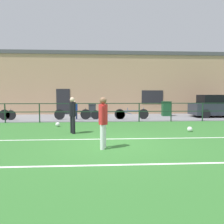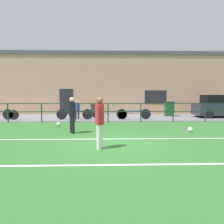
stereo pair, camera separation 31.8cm
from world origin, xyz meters
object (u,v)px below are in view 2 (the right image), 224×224
(parked_car_red, at_px, (222,107))
(spectator_child, at_px, (77,109))
(soccer_ball_spare, at_px, (59,124))
(trash_bin_1, at_px, (95,110))
(bicycle_parked_0, at_px, (134,114))
(player_goalkeeper, at_px, (72,113))
(soccer_ball_match, at_px, (190,130))
(bicycle_parked_3, at_px, (2,115))
(trash_bin_0, at_px, (169,109))
(bicycle_parked_2, at_px, (110,115))
(player_striker, at_px, (100,120))
(bicycle_parked_1, at_px, (75,114))

(parked_car_red, bearing_deg, spectator_child, -174.44)
(soccer_ball_spare, height_order, trash_bin_1, trash_bin_1)
(bicycle_parked_0, bearing_deg, player_goalkeeper, -123.63)
(soccer_ball_match, bearing_deg, soccer_ball_spare, 162.80)
(bicycle_parked_3, distance_m, trash_bin_1, 6.17)
(player_goalkeeper, xyz_separation_m, trash_bin_0, (6.30, 7.01, -0.31))
(bicycle_parked_2, bearing_deg, spectator_child, 177.05)
(soccer_ball_match, relative_size, bicycle_parked_2, 0.10)
(spectator_child, xyz_separation_m, bicycle_parked_2, (2.18, -0.11, -0.38))
(trash_bin_0, height_order, trash_bin_1, trash_bin_0)
(player_striker, relative_size, soccer_ball_match, 7.08)
(bicycle_parked_2, bearing_deg, trash_bin_1, 126.92)
(trash_bin_0, bearing_deg, spectator_child, -164.29)
(player_goalkeeper, bearing_deg, soccer_ball_match, 65.24)
(soccer_ball_match, bearing_deg, player_striker, -144.45)
(bicycle_parked_1, bearing_deg, player_goalkeeper, -83.51)
(player_goalkeeper, bearing_deg, player_striker, -1.36)
(player_goalkeeper, height_order, trash_bin_0, player_goalkeeper)
(spectator_child, distance_m, trash_bin_1, 1.73)
(soccer_ball_match, height_order, bicycle_parked_1, bicycle_parked_1)
(bicycle_parked_0, bearing_deg, parked_car_red, 9.68)
(soccer_ball_match, relative_size, trash_bin_0, 0.21)
(player_striker, height_order, bicycle_parked_2, player_striker)
(bicycle_parked_0, bearing_deg, soccer_ball_spare, -145.66)
(soccer_ball_spare, bearing_deg, bicycle_parked_3, 145.39)
(bicycle_parked_2, height_order, trash_bin_0, trash_bin_0)
(bicycle_parked_0, bearing_deg, soccer_ball_match, -68.62)
(bicycle_parked_2, height_order, bicycle_parked_3, bicycle_parked_3)
(player_striker, relative_size, bicycle_parked_1, 0.68)
(bicycle_parked_1, xyz_separation_m, trash_bin_1, (1.26, 1.43, 0.12))
(soccer_ball_spare, bearing_deg, player_striker, -64.71)
(spectator_child, bearing_deg, bicycle_parked_3, -0.16)
(spectator_child, relative_size, trash_bin_0, 1.11)
(soccer_ball_match, bearing_deg, parked_car_red, 52.61)
(player_goalkeeper, bearing_deg, bicycle_parked_3, -159.24)
(trash_bin_1, bearing_deg, trash_bin_0, 5.78)
(player_striker, distance_m, spectator_child, 8.05)
(trash_bin_1, bearing_deg, spectator_child, -129.85)
(soccer_ball_match, distance_m, parked_car_red, 7.60)
(parked_car_red, xyz_separation_m, bicycle_parked_2, (-8.09, -1.11, -0.44))
(spectator_child, bearing_deg, trash_bin_0, -165.77)
(soccer_ball_spare, xyz_separation_m, spectator_child, (0.59, 3.08, 0.61))
(soccer_ball_spare, relative_size, trash_bin_1, 0.24)
(parked_car_red, bearing_deg, trash_bin_1, 178.00)
(bicycle_parked_2, bearing_deg, bicycle_parked_0, -0.00)
(spectator_child, distance_m, parked_car_red, 10.32)
(player_striker, bearing_deg, trash_bin_0, 165.19)
(soccer_ball_spare, xyz_separation_m, bicycle_parked_3, (-4.30, 2.97, 0.24))
(soccer_ball_match, xyz_separation_m, trash_bin_0, (1.04, 6.91, 0.47))
(player_striker, xyz_separation_m, trash_bin_1, (-0.57, 9.19, -0.42))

